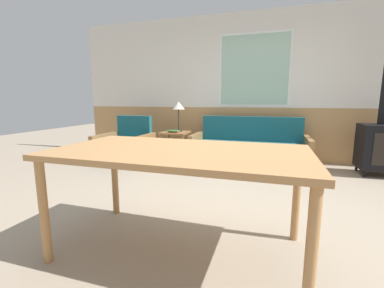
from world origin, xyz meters
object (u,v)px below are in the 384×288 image
object	(u,v)px
dining_table	(180,159)
couch	(249,151)
side_table	(175,137)
armchair	(125,149)
wood_stove	(381,139)
table_lamp	(178,107)

from	to	relation	value
dining_table	couch	bearing A→B (deg)	84.70
side_table	dining_table	distance (m)	3.02
armchair	couch	bearing A→B (deg)	8.82
couch	armchair	world-z (taller)	armchair
dining_table	wood_stove	size ratio (longest dim) A/B	0.73
wood_stove	couch	bearing A→B (deg)	179.67
table_lamp	dining_table	distance (m)	3.09
armchair	dining_table	xyz separation A→B (m)	(1.89, -2.30, 0.46)
couch	dining_table	distance (m)	2.81
armchair	wood_stove	world-z (taller)	wood_stove
table_lamp	dining_table	size ratio (longest dim) A/B	0.31
table_lamp	wood_stove	world-z (taller)	wood_stove
armchair	wood_stove	distance (m)	4.09
side_table	wood_stove	xyz separation A→B (m)	(3.28, -0.05, 0.12)
armchair	table_lamp	xyz separation A→B (m)	(0.81, 0.58, 0.75)
armchair	dining_table	bearing A→B (deg)	-53.88
couch	table_lamp	distance (m)	1.53
couch	wood_stove	distance (m)	1.94
armchair	wood_stove	bearing A→B (deg)	3.05
couch	table_lamp	bearing A→B (deg)	174.61
armchair	side_table	world-z (taller)	armchair
side_table	couch	bearing A→B (deg)	-1.63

